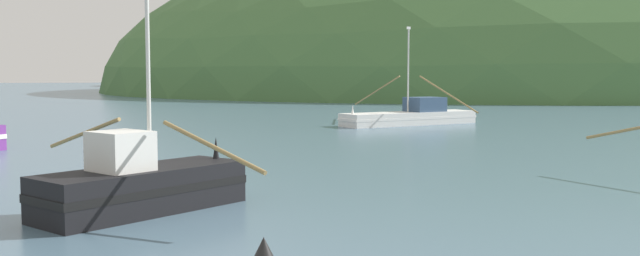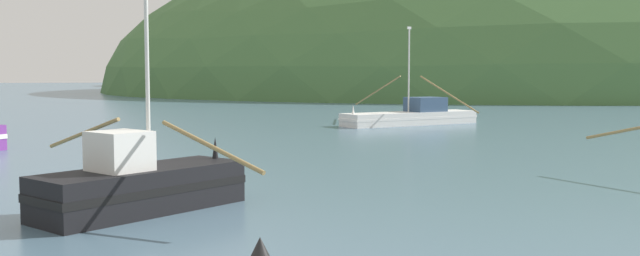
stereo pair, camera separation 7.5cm
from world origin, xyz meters
TOP-DOWN VIEW (x-y plane):
  - hill_far_right at (89.82, 142.15)m, footprint 207.72×166.18m
  - hill_mid_right at (94.36, 154.24)m, footprint 99.30×79.44m
  - hill_mid_left at (84.85, 217.30)m, footprint 149.46×119.57m
  - fishing_boat_black at (-9.95, 15.27)m, footprint 6.38×8.21m
  - fishing_boat_white at (11.51, 44.60)m, footprint 11.89×14.65m

SIDE VIEW (x-z plane):
  - hill_far_right at x=89.82m, z-range -37.39..37.39m
  - hill_mid_right at x=94.36m, z-range -18.58..18.58m
  - hill_mid_left at x=84.85m, z-range -49.07..49.07m
  - fishing_boat_white at x=11.51m, z-range -3.09..4.48m
  - fishing_boat_black at x=-9.95m, z-range -2.65..4.23m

